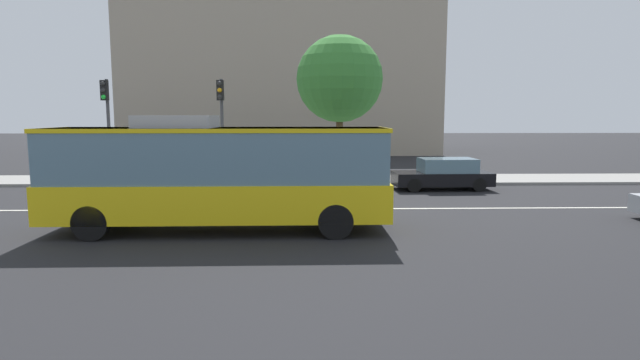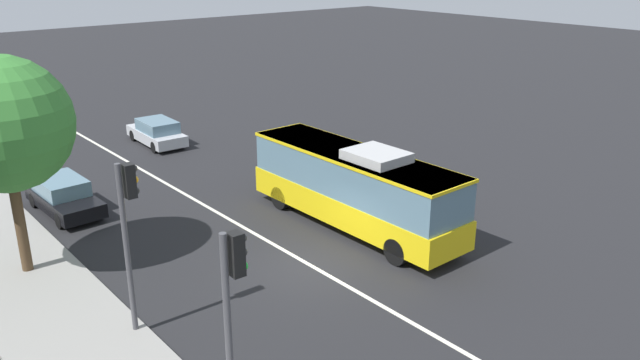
{
  "view_description": "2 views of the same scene",
  "coord_description": "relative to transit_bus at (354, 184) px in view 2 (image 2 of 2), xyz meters",
  "views": [
    {
      "loc": [
        4.14,
        -18.57,
        3.47
      ],
      "look_at": [
        4.52,
        -3.84,
        1.59
      ],
      "focal_mm": 28.56,
      "sensor_mm": 36.0,
      "label": 1
    },
    {
      "loc": [
        -15.67,
        12.65,
        10.49
      ],
      "look_at": [
        3.18,
        -3.11,
        1.62
      ],
      "focal_mm": 35.7,
      "sensor_mm": 36.0,
      "label": 2
    }
  ],
  "objects": [
    {
      "name": "ground_plane",
      "position": [
        -1.5,
        3.47,
        -1.81
      ],
      "size": [
        160.0,
        160.0,
        0.0
      ],
      "primitive_type": "plane",
      "color": "black"
    },
    {
      "name": "sidewalk_kerb",
      "position": [
        -1.5,
        11.58,
        -1.74
      ],
      "size": [
        80.0,
        3.71,
        0.14
      ],
      "primitive_type": "cube",
      "color": "gray",
      "rests_on": "ground_plane"
    },
    {
      "name": "lane_centre_line",
      "position": [
        -1.5,
        3.47,
        -1.8
      ],
      "size": [
        76.0,
        0.16,
        0.01
      ],
      "primitive_type": "cube",
      "color": "silver",
      "rests_on": "ground_plane"
    },
    {
      "name": "transit_bus",
      "position": [
        0.0,
        0.0,
        0.0
      ],
      "size": [
        10.02,
        2.57,
        3.46
      ],
      "rotation": [
        0.0,
        0.0,
        0.01
      ],
      "color": "yellow",
      "rests_on": "ground_plane"
    },
    {
      "name": "sedan_silver",
      "position": [
        15.72,
        0.78,
        -1.09
      ],
      "size": [
        4.57,
        1.97,
        1.46
      ],
      "rotation": [
        0.0,
        0.0,
        -0.04
      ],
      "color": "#B7BABF",
      "rests_on": "ground_plane"
    },
    {
      "name": "sedan_black",
      "position": [
        9.03,
        8.39,
        -1.09
      ],
      "size": [
        4.56,
        1.94,
        1.46
      ],
      "rotation": [
        0.0,
        0.0,
        3.17
      ],
      "color": "black",
      "rests_on": "ground_plane"
    },
    {
      "name": "traffic_light_mid_block",
      "position": [
        -7.09,
        10.07,
        1.75
      ],
      "size": [
        0.33,
        0.62,
        5.2
      ],
      "rotation": [
        0.0,
        0.0,
        -1.6
      ],
      "color": "#47474C",
      "rests_on": "ground_plane"
    },
    {
      "name": "traffic_light_far_corner",
      "position": [
        -1.52,
        9.88,
        1.75
      ],
      "size": [
        0.32,
        0.62,
        5.2
      ],
      "rotation": [
        0.0,
        0.0,
        -1.58
      ],
      "color": "#47474C",
      "rests_on": "ground_plane"
    },
    {
      "name": "street_tree_kerbside_centre",
      "position": [
        4.32,
        11.3,
        3.48
      ],
      "size": [
        4.43,
        4.43,
        7.52
      ],
      "color": "#4C3823",
      "rests_on": "ground_plane"
    }
  ]
}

